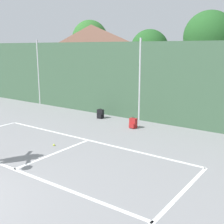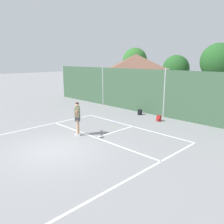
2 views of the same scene
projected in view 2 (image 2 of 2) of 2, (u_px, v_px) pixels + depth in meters
The scene contains 8 objects.
ground_plane at pixel (55, 150), 10.53m from camera, with size 120.00×120.00×0.00m, color gray.
court_markings at pixel (67, 147), 10.97m from camera, with size 8.30×11.10×0.01m.
chainlink_fence at pixel (164, 94), 16.32m from camera, with size 26.09×0.09×3.54m.
clubhouse_building at pixel (136, 76), 24.07m from camera, with size 5.52×5.22×4.64m.
tennis_player at pixel (77, 116), 12.41m from camera, with size 1.12×0.99×1.85m.
tennis_ball at pixel (114, 128), 13.89m from camera, with size 0.07×0.07×0.07m, color #CCE033.
backpack_black at pixel (140, 112), 17.26m from camera, with size 0.30×0.28×0.46m.
backpack_red at pixel (159, 118), 15.46m from camera, with size 0.28×0.25×0.46m.
Camera 2 is at (8.83, -5.09, 4.12)m, focal length 36.53 mm.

